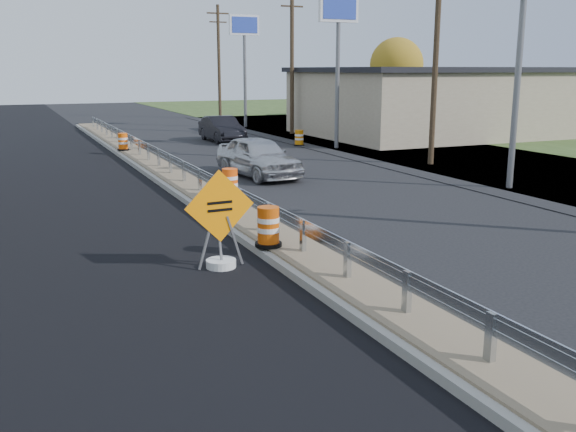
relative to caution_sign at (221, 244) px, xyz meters
name	(u,v)px	position (x,y,z in m)	size (l,w,h in m)	color
ground	(269,239)	(1.83, 1.77, -0.54)	(140.00, 140.00, 0.00)	black
milled_overlay	(51,187)	(-2.57, 11.77, -0.53)	(7.20, 120.00, 0.01)	black
median	(184,184)	(1.83, 9.77, -0.43)	(1.60, 55.00, 0.23)	gray
guardrail	(177,163)	(1.83, 10.77, 0.19)	(0.10, 46.15, 0.72)	silver
retail_building_near	(450,101)	(22.81, 21.77, 1.62)	(18.50, 12.50, 4.27)	tan
pylon_sign_mid	(338,23)	(12.33, 17.77, 5.94)	(2.20, 0.30, 7.90)	slate
pylon_sign_north	(244,36)	(12.33, 31.77, 5.94)	(2.20, 0.30, 7.90)	slate
utility_pole_smid	(436,50)	(13.33, 10.77, 4.40)	(1.90, 0.26, 9.40)	#473523
utility_pole_nmid	(292,57)	(13.33, 25.77, 4.40)	(1.90, 0.26, 9.40)	#473523
utility_pole_north	(219,60)	(13.33, 40.77, 4.40)	(1.90, 0.26, 9.40)	#473523
tree_far_yellow	(397,65)	(27.83, 35.77, 4.00)	(4.62, 4.62, 6.86)	#473523
caution_sign	(221,244)	(0.00, 0.00, 0.00)	(1.54, 0.64, 2.12)	white
barrel_median_near	(268,227)	(1.28, 0.44, 0.12)	(0.62, 0.62, 0.90)	black
barrel_median_mid	(230,183)	(2.38, 6.29, 0.12)	(0.61, 0.61, 0.89)	black
barrel_median_far	(123,142)	(1.40, 19.69, 0.10)	(0.58, 0.58, 0.85)	black
barrel_shoulder_mid	(299,138)	(11.03, 19.71, -0.12)	(0.59, 0.59, 0.87)	black
barrel_shoulder_far	(214,127)	(8.83, 28.24, -0.10)	(0.62, 0.62, 0.91)	black
car_silver	(258,157)	(5.12, 10.85, 0.25)	(1.87, 4.65, 1.58)	#B9B9BE
car_dark_mid	(222,129)	(7.77, 23.43, 0.20)	(1.56, 4.47, 1.47)	black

